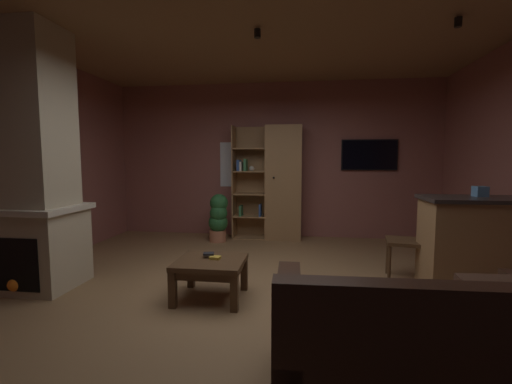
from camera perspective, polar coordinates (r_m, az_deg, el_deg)
floor at (r=3.75m, az=-0.86°, el=-16.92°), size 5.87×5.75×0.02m
wall_back at (r=6.36m, az=3.06°, el=5.30°), size 5.99×0.06×2.82m
ceiling at (r=3.75m, az=-0.93°, el=27.51°), size 5.87×5.75×0.02m
window_pane_back at (r=6.43m, az=-3.38°, el=4.60°), size 0.60×0.01×0.83m
stone_fireplace at (r=4.44m, az=-33.21°, el=2.68°), size 0.93×0.79×2.82m
bookshelf_cabinet at (r=6.09m, az=3.81°, el=1.46°), size 1.22×0.41×2.02m
kitchen_bar_counter at (r=4.36m, az=34.62°, el=-7.45°), size 1.38×0.61×1.03m
tissue_box at (r=4.30m, az=33.34°, el=0.08°), size 0.13×0.13×0.11m
leather_couch at (r=2.36m, az=26.52°, el=-23.15°), size 1.68×0.96×0.84m
coffee_table at (r=3.59m, az=-7.59°, el=-12.39°), size 0.68×0.63×0.40m
table_book_0 at (r=3.58m, az=-6.82°, el=-10.82°), size 0.11×0.10×0.03m
table_book_1 at (r=3.63m, az=-7.92°, el=-10.18°), size 0.12×0.10×0.02m
dining_chair at (r=4.40m, az=24.78°, el=-6.72°), size 0.49×0.49×0.92m
potted_floor_plant at (r=5.96m, az=-6.29°, el=-4.15°), size 0.34×0.34×0.83m
wall_mounted_tv at (r=6.38m, az=18.37°, el=5.91°), size 0.96×0.06×0.54m
track_light_spot_0 at (r=4.74m, az=-28.84°, el=21.06°), size 0.07×0.07×0.09m
track_light_spot_1 at (r=3.98m, az=0.24°, el=24.96°), size 0.07×0.07×0.09m
track_light_spot_2 at (r=4.19m, az=30.69°, el=23.20°), size 0.07×0.07×0.09m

